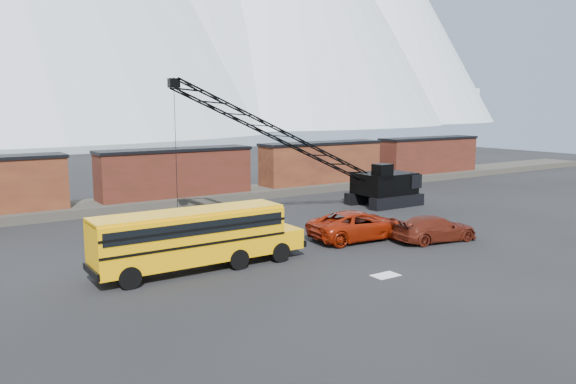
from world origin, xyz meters
name	(u,v)px	position (x,y,z in m)	size (l,w,h in m)	color
ground	(329,259)	(0.00, 0.00, 0.00)	(160.00, 160.00, 0.00)	black
gravel_berm	(176,199)	(0.00, 22.00, 0.35)	(120.00, 5.00, 0.70)	#49453C
boxcar_mid	(176,172)	(0.00, 22.00, 2.76)	(13.70, 3.10, 4.17)	#541D17
boxcar_east_near	(321,162)	(16.00, 22.00, 2.76)	(13.70, 3.10, 4.17)	#421A12
boxcar_east_far	(429,155)	(32.00, 22.00, 2.76)	(13.70, 3.10, 4.17)	#541D17
snow_patch	(386,275)	(0.50, -4.00, 0.01)	(1.40, 0.90, 0.02)	silver
school_bus	(196,236)	(-7.04, 2.23, 1.79)	(11.65, 2.65, 3.19)	#E99E04
red_pickup	(359,225)	(4.50, 2.75, 0.93)	(3.08, 6.68, 1.86)	maroon
maroon_suv	(435,229)	(8.22, -0.32, 0.81)	(2.28, 5.61, 1.63)	#50180E
crawler_crane	(298,144)	(5.58, 11.17, 5.63)	(22.61, 4.20, 10.49)	black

